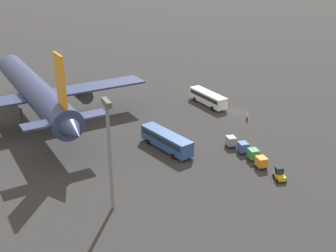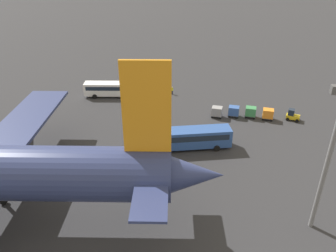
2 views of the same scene
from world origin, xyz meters
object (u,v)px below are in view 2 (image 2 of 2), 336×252
(shuttle_bus_near, at_px, (113,88))
(cargo_cart_green, at_px, (251,112))
(cargo_cart_grey, at_px, (217,111))
(baggage_tug, at_px, (292,115))
(cargo_cart_blue, at_px, (234,111))
(shuttle_bus_far, at_px, (191,137))
(cargo_cart_orange, at_px, (268,114))
(worker_person, at_px, (172,90))

(shuttle_bus_near, xyz_separation_m, cargo_cart_green, (-28.79, 6.17, -0.68))
(shuttle_bus_near, relative_size, cargo_cart_grey, 5.62)
(baggage_tug, height_order, cargo_cart_blue, baggage_tug)
(shuttle_bus_far, bearing_deg, shuttle_bus_near, -60.54)
(cargo_cart_green, distance_m, cargo_cart_grey, 6.34)
(cargo_cart_blue, bearing_deg, baggage_tug, -178.77)
(shuttle_bus_near, bearing_deg, baggage_tug, 162.81)
(shuttle_bus_far, distance_m, cargo_cart_orange, 18.12)
(cargo_cart_grey, bearing_deg, cargo_cart_orange, -177.46)
(baggage_tug, distance_m, cargo_cart_blue, 10.78)
(baggage_tug, distance_m, cargo_cart_grey, 13.95)
(shuttle_bus_near, relative_size, baggage_tug, 4.62)
(shuttle_bus_far, distance_m, worker_person, 22.84)
(cargo_cart_grey, bearing_deg, shuttle_bus_near, -17.37)
(shuttle_bus_far, relative_size, cargo_cart_green, 5.92)
(baggage_tug, bearing_deg, worker_person, -6.12)
(cargo_cart_blue, bearing_deg, cargo_cart_green, -176.99)
(worker_person, bearing_deg, shuttle_bus_far, 105.34)
(shuttle_bus_far, height_order, cargo_cart_green, shuttle_bus_far)
(shuttle_bus_far, height_order, baggage_tug, shuttle_bus_far)
(cargo_cart_blue, bearing_deg, shuttle_bus_far, 60.60)
(cargo_cart_orange, height_order, cargo_cart_blue, same)
(baggage_tug, bearing_deg, cargo_cart_blue, 16.28)
(shuttle_bus_near, xyz_separation_m, cargo_cart_grey, (-22.51, 7.04, -0.68))
(worker_person, distance_m, cargo_cart_grey, 14.24)
(cargo_cart_green, height_order, cargo_cart_grey, same)
(shuttle_bus_far, bearing_deg, baggage_tug, -159.54)
(worker_person, xyz_separation_m, cargo_cart_green, (-16.24, 9.31, 0.32))
(shuttle_bus_near, relative_size, shuttle_bus_far, 0.95)
(shuttle_bus_far, relative_size, cargo_cart_blue, 5.92)
(cargo_cart_orange, bearing_deg, cargo_cart_green, -8.14)
(shuttle_bus_far, bearing_deg, cargo_cart_orange, -152.58)
(shuttle_bus_near, distance_m, baggage_tug, 36.94)
(cargo_cart_orange, bearing_deg, worker_person, -26.73)
(cargo_cart_orange, relative_size, cargo_cart_grey, 1.00)
(baggage_tug, xyz_separation_m, cargo_cart_grey, (13.91, 0.93, 0.25))
(shuttle_bus_near, height_order, shuttle_bus_far, shuttle_bus_far)
(shuttle_bus_near, distance_m, cargo_cart_green, 29.45)
(worker_person, xyz_separation_m, cargo_cart_orange, (-19.38, 9.76, 0.32))
(cargo_cart_blue, bearing_deg, worker_person, -35.89)
(shuttle_bus_near, bearing_deg, cargo_cart_green, 160.23)
(shuttle_bus_far, xyz_separation_m, cargo_cart_grey, (-3.92, -11.82, -0.78))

